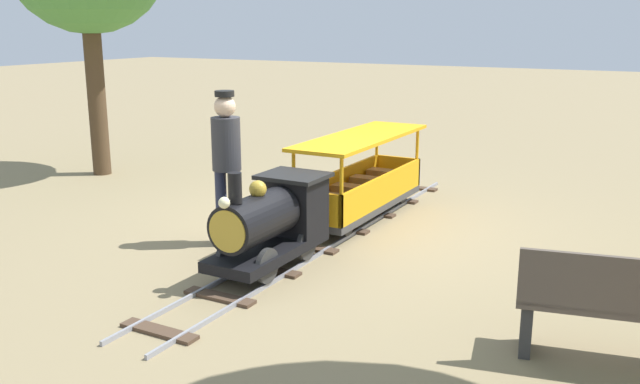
# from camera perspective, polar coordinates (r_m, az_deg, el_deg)

# --- Properties ---
(ground_plane) EXTENTS (60.00, 60.00, 0.00)m
(ground_plane) POSITION_cam_1_polar(r_m,az_deg,el_deg) (7.63, 1.27, -3.45)
(ground_plane) COLOR #8C7A56
(track) EXTENTS (0.67, 6.05, 0.04)m
(track) POSITION_cam_1_polar(r_m,az_deg,el_deg) (7.43, 0.42, -3.81)
(track) COLOR gray
(track) RESTS_ON ground_plane
(locomotive) EXTENTS (0.63, 1.44, 1.01)m
(locomotive) POSITION_cam_1_polar(r_m,az_deg,el_deg) (6.43, -4.02, -2.31)
(locomotive) COLOR black
(locomotive) RESTS_ON ground_plane
(passenger_car) EXTENTS (0.73, 2.35, 0.97)m
(passenger_car) POSITION_cam_1_polar(r_m,az_deg,el_deg) (8.10, 3.45, 0.64)
(passenger_car) COLOR #3F3F3F
(passenger_car) RESTS_ON ground_plane
(conductor_person) EXTENTS (0.30, 0.30, 1.62)m
(conductor_person) POSITION_cam_1_polar(r_m,az_deg,el_deg) (7.11, -7.83, 3.06)
(conductor_person) COLOR #282D47
(conductor_person) RESTS_ON ground_plane
(park_bench) EXTENTS (1.35, 0.65, 0.82)m
(park_bench) POSITION_cam_1_polar(r_m,az_deg,el_deg) (5.07, 23.54, -8.90)
(park_bench) COLOR brown
(park_bench) RESTS_ON ground_plane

